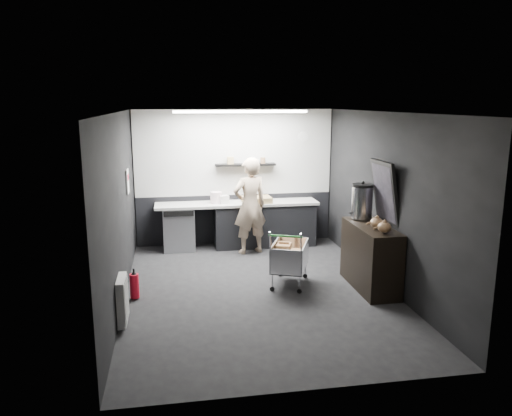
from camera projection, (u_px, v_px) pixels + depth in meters
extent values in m
plane|color=black|center=(258.00, 290.00, 7.68)|extent=(5.50, 5.50, 0.00)
plane|color=white|center=(259.00, 112.00, 7.11)|extent=(5.50, 5.50, 0.00)
plane|color=black|center=(235.00, 177.00, 10.04)|extent=(5.50, 0.00, 5.50)
plane|color=black|center=(308.00, 263.00, 4.74)|extent=(5.50, 0.00, 5.50)
plane|color=black|center=(120.00, 210.00, 7.06)|extent=(0.00, 5.50, 5.50)
plane|color=black|center=(385.00, 200.00, 7.72)|extent=(0.00, 5.50, 5.50)
cube|color=#B0B1AC|center=(235.00, 153.00, 9.92)|extent=(3.95, 0.02, 1.70)
cube|color=black|center=(235.00, 219.00, 10.20)|extent=(3.95, 0.02, 1.00)
cube|color=black|center=(246.00, 165.00, 9.89)|extent=(1.20, 0.22, 0.04)
cylinder|color=silver|center=(303.00, 137.00, 10.08)|extent=(0.20, 0.03, 0.20)
cube|color=silver|center=(128.00, 181.00, 8.28)|extent=(0.02, 0.30, 0.40)
cube|color=red|center=(128.00, 177.00, 8.26)|extent=(0.02, 0.22, 0.10)
cube|color=silver|center=(122.00, 300.00, 6.42)|extent=(0.10, 0.50, 0.60)
cube|color=white|center=(241.00, 112.00, 8.90)|extent=(2.40, 0.20, 0.04)
cube|color=black|center=(264.00, 225.00, 10.01)|extent=(2.00, 0.56, 0.85)
cube|color=#AEAEA9|center=(237.00, 204.00, 9.82)|extent=(3.20, 0.60, 0.05)
cube|color=#9EA0A5|center=(179.00, 228.00, 9.73)|extent=(0.60, 0.58, 0.85)
cube|color=black|center=(179.00, 214.00, 9.37)|extent=(0.56, 0.02, 0.10)
imported|color=beige|center=(250.00, 206.00, 9.41)|extent=(0.76, 0.61, 1.84)
cube|color=silver|center=(289.00, 267.00, 7.88)|extent=(0.76, 0.91, 0.02)
cube|color=silver|center=(275.00, 256.00, 7.80)|extent=(0.32, 0.72, 0.41)
cube|color=silver|center=(304.00, 255.00, 7.88)|extent=(0.32, 0.72, 0.41)
cube|color=silver|center=(296.00, 263.00, 7.48)|extent=(0.47, 0.21, 0.41)
cube|color=silver|center=(284.00, 249.00, 8.20)|extent=(0.47, 0.21, 0.41)
cylinder|color=silver|center=(281.00, 284.00, 7.54)|extent=(0.02, 0.02, 0.27)
cylinder|color=silver|center=(308.00, 282.00, 7.61)|extent=(0.02, 0.02, 0.27)
cylinder|color=silver|center=(272.00, 269.00, 8.21)|extent=(0.02, 0.02, 0.27)
cylinder|color=silver|center=(297.00, 267.00, 8.28)|extent=(0.02, 0.02, 0.27)
cylinder|color=green|center=(297.00, 236.00, 7.33)|extent=(0.47, 0.22, 0.03)
cube|color=olive|center=(282.00, 255.00, 7.91)|extent=(0.31, 0.34, 0.35)
cube|color=olive|center=(299.00, 259.00, 7.76)|extent=(0.28, 0.31, 0.31)
cylinder|color=black|center=(281.00, 291.00, 7.56)|extent=(0.08, 0.06, 0.07)
cylinder|color=black|center=(272.00, 275.00, 8.23)|extent=(0.08, 0.06, 0.07)
cylinder|color=black|center=(308.00, 289.00, 7.63)|extent=(0.08, 0.06, 0.07)
cylinder|color=black|center=(297.00, 274.00, 8.30)|extent=(0.08, 0.06, 0.07)
cube|color=black|center=(370.00, 257.00, 7.70)|extent=(0.50, 1.33, 0.99)
cylinder|color=silver|center=(362.00, 202.00, 7.96)|extent=(0.33, 0.33, 0.51)
cylinder|color=black|center=(363.00, 185.00, 7.91)|extent=(0.33, 0.33, 0.04)
sphere|color=black|center=(363.00, 183.00, 7.90)|extent=(0.06, 0.06, 0.06)
ellipsoid|color=brown|center=(377.00, 223.00, 7.42)|extent=(0.20, 0.20, 0.16)
ellipsoid|color=brown|center=(384.00, 227.00, 7.15)|extent=(0.20, 0.20, 0.16)
cube|color=black|center=(385.00, 193.00, 7.58)|extent=(0.22, 0.77, 0.99)
cube|color=black|center=(384.00, 193.00, 7.58)|extent=(0.16, 0.66, 0.85)
cylinder|color=red|center=(135.00, 286.00, 7.31)|extent=(0.14, 0.14, 0.36)
cone|color=black|center=(134.00, 273.00, 7.27)|extent=(0.09, 0.09, 0.05)
cylinder|color=black|center=(134.00, 270.00, 7.26)|extent=(0.03, 0.03, 0.05)
cube|color=#9A8252|center=(257.00, 200.00, 9.82)|extent=(0.57, 0.44, 0.11)
cylinder|color=silver|center=(216.00, 198.00, 9.73)|extent=(0.22, 0.22, 0.22)
cube|color=silver|center=(224.00, 199.00, 9.71)|extent=(0.21, 0.19, 0.16)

